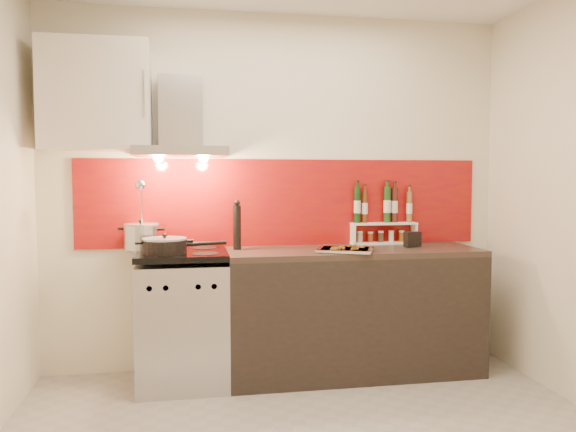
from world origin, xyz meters
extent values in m
cube|color=silver|center=(0.00, 1.40, 1.30)|extent=(3.40, 0.02, 2.60)
cube|color=maroon|center=(0.05, 1.39, 1.22)|extent=(3.00, 0.02, 0.64)
cube|color=#B7B7BA|center=(-0.70, 1.10, 0.42)|extent=(0.60, 0.60, 0.84)
cube|color=black|center=(-0.70, 0.81, 0.33)|extent=(0.50, 0.02, 0.40)
cube|color=#B7B7BA|center=(-0.70, 0.81, 0.72)|extent=(0.56, 0.02, 0.12)
cube|color=#FF190C|center=(-0.70, 0.81, 0.72)|extent=(0.10, 0.01, 0.04)
cube|color=black|center=(-0.70, 1.10, 0.89)|extent=(0.60, 0.60, 0.04)
cube|color=black|center=(0.50, 1.10, 0.43)|extent=(1.80, 0.60, 0.86)
cube|color=#31251E|center=(0.50, 1.10, 0.88)|extent=(1.80, 0.60, 0.04)
cube|color=#B7B7BA|center=(-0.70, 1.15, 1.58)|extent=(0.62, 0.50, 0.06)
cube|color=#B7B7BA|center=(-0.70, 1.30, 1.86)|extent=(0.30, 0.18, 0.50)
sphere|color=#FFD18C|center=(-0.85, 1.15, 1.54)|extent=(0.07, 0.07, 0.07)
sphere|color=#FFD18C|center=(-0.55, 1.15, 1.54)|extent=(0.07, 0.07, 0.07)
cube|color=beige|center=(-1.25, 1.22, 1.95)|extent=(0.70, 0.35, 0.72)
cylinder|color=#B7B7BA|center=(-0.98, 1.26, 0.99)|extent=(0.24, 0.24, 0.16)
cylinder|color=#99999E|center=(-0.98, 1.26, 1.08)|extent=(0.24, 0.24, 0.01)
sphere|color=black|center=(-0.98, 1.26, 1.10)|extent=(0.03, 0.03, 0.03)
cylinder|color=black|center=(-0.81, 1.00, 0.95)|extent=(0.29, 0.29, 0.09)
cylinder|color=#99999E|center=(-0.81, 1.00, 1.01)|extent=(0.29, 0.29, 0.01)
sphere|color=black|center=(-0.81, 1.00, 1.03)|extent=(0.03, 0.03, 0.03)
cylinder|color=black|center=(-0.54, 1.07, 0.96)|extent=(0.27, 0.09, 0.03)
cylinder|color=silver|center=(-0.98, 1.21, 0.99)|extent=(0.10, 0.10, 0.17)
cylinder|color=silver|center=(-0.97, 1.21, 1.21)|extent=(0.01, 0.08, 0.32)
sphere|color=silver|center=(-0.97, 1.14, 1.36)|extent=(0.07, 0.07, 0.07)
cylinder|color=black|center=(-0.32, 1.20, 1.06)|extent=(0.05, 0.05, 0.31)
sphere|color=black|center=(-0.32, 1.20, 1.23)|extent=(0.04, 0.04, 0.04)
cube|color=white|center=(0.81, 1.34, 0.91)|extent=(0.51, 0.14, 0.01)
cube|color=white|center=(0.56, 1.34, 0.98)|extent=(0.01, 0.14, 0.14)
cube|color=white|center=(1.05, 1.34, 0.98)|extent=(0.02, 0.14, 0.14)
cube|color=white|center=(0.81, 1.34, 1.06)|extent=(0.51, 0.14, 0.02)
cylinder|color=black|center=(0.60, 1.34, 1.20)|extent=(0.05, 0.05, 0.27)
cylinder|color=#54220E|center=(0.66, 1.34, 1.18)|extent=(0.04, 0.04, 0.24)
cylinder|color=#1A3A15|center=(0.84, 1.34, 1.20)|extent=(0.05, 0.05, 0.27)
cylinder|color=#441612|center=(0.90, 1.34, 1.20)|extent=(0.05, 0.05, 0.26)
cylinder|color=brown|center=(1.01, 1.34, 1.18)|extent=(0.04, 0.04, 0.23)
cylinder|color=#AEA58E|center=(0.62, 1.34, 0.95)|extent=(0.04, 0.04, 0.07)
cylinder|color=maroon|center=(0.71, 1.34, 0.95)|extent=(0.04, 0.04, 0.07)
cylinder|color=#4A3325|center=(0.79, 1.34, 0.95)|extent=(0.04, 0.04, 0.07)
cylinder|color=silver|center=(0.87, 1.34, 0.95)|extent=(0.04, 0.04, 0.07)
cylinder|color=brown|center=(0.95, 1.34, 0.95)|extent=(0.04, 0.04, 0.07)
cube|color=black|center=(0.94, 1.10, 0.96)|extent=(0.13, 0.09, 0.11)
cube|color=silver|center=(0.40, 0.95, 0.91)|extent=(0.43, 0.38, 0.01)
cube|color=silver|center=(0.40, 0.95, 0.92)|extent=(0.46, 0.41, 0.01)
cube|color=red|center=(0.40, 0.95, 0.92)|extent=(0.38, 0.33, 0.01)
cube|color=brown|center=(0.33, 0.95, 0.93)|extent=(0.04, 0.04, 0.01)
cube|color=brown|center=(0.33, 0.91, 0.93)|extent=(0.02, 0.05, 0.01)
cube|color=brown|center=(0.49, 1.01, 0.93)|extent=(0.05, 0.02, 0.01)
cube|color=brown|center=(0.35, 0.94, 0.93)|extent=(0.04, 0.05, 0.01)
cube|color=brown|center=(0.44, 0.89, 0.93)|extent=(0.03, 0.05, 0.01)
cube|color=brown|center=(0.38, 0.99, 0.93)|extent=(0.05, 0.04, 0.01)
cube|color=brown|center=(0.31, 0.89, 0.93)|extent=(0.02, 0.05, 0.01)
cube|color=brown|center=(0.44, 0.88, 0.93)|extent=(0.05, 0.02, 0.01)
cube|color=brown|center=(0.46, 1.03, 0.93)|extent=(0.05, 0.03, 0.01)
cube|color=brown|center=(0.52, 0.97, 0.93)|extent=(0.03, 0.05, 0.01)
cube|color=brown|center=(0.37, 0.91, 0.93)|extent=(0.02, 0.05, 0.01)
cube|color=brown|center=(0.50, 1.00, 0.93)|extent=(0.04, 0.04, 0.01)
cube|color=brown|center=(0.30, 0.88, 0.93)|extent=(0.05, 0.03, 0.01)
cube|color=brown|center=(0.36, 0.94, 0.93)|extent=(0.04, 0.05, 0.01)
cube|color=brown|center=(0.33, 0.90, 0.93)|extent=(0.05, 0.04, 0.01)
cube|color=brown|center=(0.43, 0.88, 0.93)|extent=(0.04, 0.04, 0.01)
camera|label=1|loc=(-0.65, -2.73, 1.41)|focal=35.00mm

